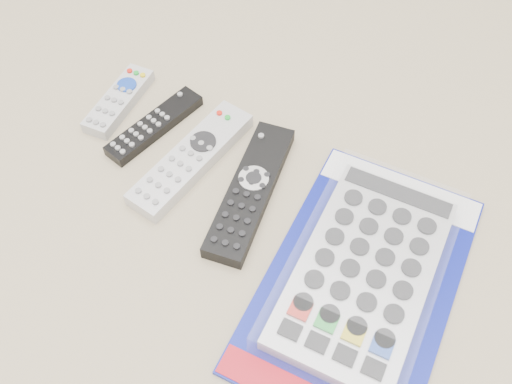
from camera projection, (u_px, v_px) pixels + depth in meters
The scene contains 5 objects.
remote_small_grey at pixel (119, 101), 0.91m from camera, with size 0.06×0.15×0.02m.
remote_slim_black at pixel (154, 125), 0.88m from camera, with size 0.07×0.18×0.02m.
remote_silver_dvd at pixel (191, 159), 0.84m from camera, with size 0.08×0.23×0.03m.
remote_large_black at pixel (250, 191), 0.81m from camera, with size 0.10×0.24×0.03m.
jumbo_remote_packaged at pixel (364, 271), 0.72m from camera, with size 0.26×0.39×0.05m.
Camera 1 is at (0.28, -0.41, 0.67)m, focal length 40.00 mm.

